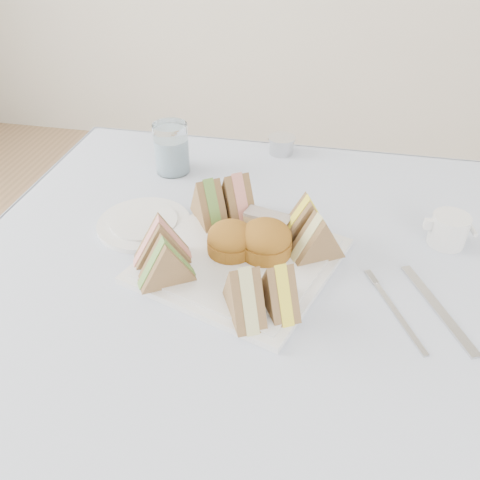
% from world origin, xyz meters
% --- Properties ---
extents(table, '(0.90, 0.90, 0.74)m').
position_xyz_m(table, '(0.00, 0.00, 0.37)').
color(table, brown).
rests_on(table, floor).
extents(tablecloth, '(1.02, 1.02, 0.01)m').
position_xyz_m(tablecloth, '(0.00, 0.00, 0.74)').
color(tablecloth, silver).
rests_on(tablecloth, table).
extents(serving_plate, '(0.38, 0.38, 0.01)m').
position_xyz_m(serving_plate, '(-0.02, 0.03, 0.75)').
color(serving_plate, silver).
rests_on(serving_plate, tablecloth).
extents(sandwich_fl_a, '(0.11, 0.08, 0.09)m').
position_xyz_m(sandwich_fl_a, '(-0.15, -0.00, 0.80)').
color(sandwich_fl_a, olive).
rests_on(sandwich_fl_a, serving_plate).
extents(sandwich_fl_b, '(0.10, 0.09, 0.08)m').
position_xyz_m(sandwich_fl_b, '(-0.12, -0.05, 0.80)').
color(sandwich_fl_b, olive).
rests_on(sandwich_fl_b, serving_plate).
extents(sandwich_fr_a, '(0.08, 0.10, 0.08)m').
position_xyz_m(sandwich_fr_a, '(0.06, -0.08, 0.80)').
color(sandwich_fr_a, olive).
rests_on(sandwich_fr_a, serving_plate).
extents(sandwich_fr_b, '(0.08, 0.11, 0.09)m').
position_xyz_m(sandwich_fr_b, '(0.01, -0.10, 0.80)').
color(sandwich_fr_b, olive).
rests_on(sandwich_fr_b, serving_plate).
extents(sandwich_bl_a, '(0.09, 0.11, 0.09)m').
position_xyz_m(sandwich_bl_a, '(-0.10, 0.13, 0.80)').
color(sandwich_bl_a, olive).
rests_on(sandwich_bl_a, serving_plate).
extents(sandwich_bl_b, '(0.10, 0.11, 0.09)m').
position_xyz_m(sandwich_bl_b, '(-0.05, 0.16, 0.80)').
color(sandwich_bl_b, olive).
rests_on(sandwich_bl_b, serving_plate).
extents(sandwich_br_a, '(0.10, 0.09, 0.08)m').
position_xyz_m(sandwich_br_a, '(0.11, 0.06, 0.80)').
color(sandwich_br_a, olive).
rests_on(sandwich_br_a, serving_plate).
extents(sandwich_br_b, '(0.11, 0.08, 0.09)m').
position_xyz_m(sandwich_br_b, '(0.08, 0.11, 0.80)').
color(sandwich_br_b, olive).
rests_on(sandwich_br_b, serving_plate).
extents(scone_left, '(0.11, 0.11, 0.06)m').
position_xyz_m(scone_left, '(-0.04, 0.04, 0.79)').
color(scone_left, '#A7701B').
rests_on(scone_left, serving_plate).
extents(scone_right, '(0.10, 0.10, 0.06)m').
position_xyz_m(scone_right, '(0.02, 0.05, 0.79)').
color(scone_right, '#A7701B').
rests_on(scone_right, serving_plate).
extents(pastry_slice, '(0.09, 0.05, 0.04)m').
position_xyz_m(pastry_slice, '(0.02, 0.11, 0.78)').
color(pastry_slice, tan).
rests_on(pastry_slice, serving_plate).
extents(side_plate, '(0.23, 0.23, 0.01)m').
position_xyz_m(side_plate, '(-0.22, 0.10, 0.75)').
color(side_plate, silver).
rests_on(side_plate, tablecloth).
extents(water_glass, '(0.08, 0.08, 0.11)m').
position_xyz_m(water_glass, '(-0.23, 0.32, 0.80)').
color(water_glass, white).
rests_on(water_glass, tablecloth).
extents(tea_strainer, '(0.07, 0.07, 0.04)m').
position_xyz_m(tea_strainer, '(-0.01, 0.46, 0.76)').
color(tea_strainer, '#BCBCBD').
rests_on(tea_strainer, tablecloth).
extents(knife, '(0.10, 0.19, 0.00)m').
position_xyz_m(knife, '(0.30, -0.02, 0.75)').
color(knife, '#BCBCBD').
rests_on(knife, tablecloth).
extents(fork, '(0.08, 0.15, 0.00)m').
position_xyz_m(fork, '(0.25, -0.05, 0.75)').
color(fork, '#BCBCBD').
rests_on(fork, tablecloth).
extents(creamer_jug, '(0.08, 0.08, 0.06)m').
position_xyz_m(creamer_jug, '(0.34, 0.16, 0.78)').
color(creamer_jug, silver).
rests_on(creamer_jug, tablecloth).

